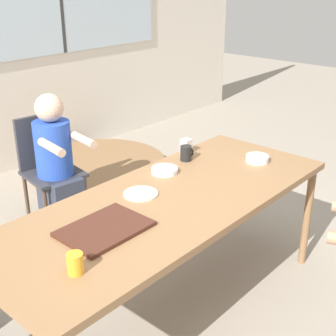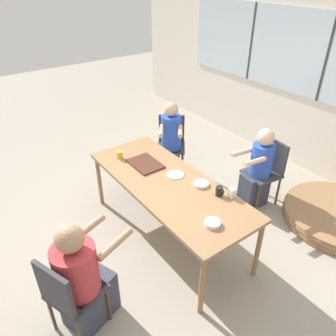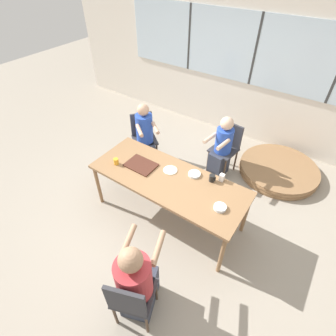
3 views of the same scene
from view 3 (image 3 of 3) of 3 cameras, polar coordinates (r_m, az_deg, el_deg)
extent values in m
plane|color=gray|center=(3.97, 0.00, -10.15)|extent=(16.00, 16.00, 0.00)
cube|color=silver|center=(5.17, 18.02, 20.28)|extent=(8.40, 0.06, 2.80)
cube|color=silver|center=(5.05, 18.54, 23.04)|extent=(5.20, 0.02, 1.16)
cube|color=#333333|center=(5.54, 4.65, 26.34)|extent=(0.04, 0.01, 1.16)
cube|color=#333333|center=(5.04, 18.51, 23.02)|extent=(0.04, 0.01, 1.16)
cube|color=olive|center=(3.42, 0.00, -2.51)|extent=(2.11, 0.83, 0.04)
cylinder|color=olive|center=(4.01, -14.94, -3.63)|extent=(0.05, 0.05, 0.71)
cylinder|color=olive|center=(3.24, 11.59, -18.11)|extent=(0.05, 0.05, 0.71)
cylinder|color=olive|center=(4.37, -8.15, 1.88)|extent=(0.05, 0.05, 0.71)
cylinder|color=olive|center=(3.67, 16.58, -9.56)|extent=(0.05, 0.05, 0.71)
cube|color=#333338|center=(4.48, 11.98, 3.80)|extent=(0.45, 0.45, 0.03)
cube|color=#333338|center=(4.49, 13.64, 7.07)|extent=(0.38, 0.09, 0.42)
cylinder|color=#4C3828|center=(4.44, 12.20, -0.39)|extent=(0.03, 0.03, 0.42)
cylinder|color=#4C3828|center=(4.57, 8.67, 1.53)|extent=(0.03, 0.03, 0.42)
cylinder|color=#4C3828|center=(4.68, 14.46, 1.66)|extent=(0.03, 0.03, 0.42)
cylinder|color=#4C3828|center=(4.80, 11.05, 3.44)|extent=(0.03, 0.03, 0.42)
cube|color=#333338|center=(2.92, -7.30, -25.39)|extent=(0.51, 0.51, 0.03)
cube|color=#333338|center=(2.66, -9.21, -26.88)|extent=(0.37, 0.17, 0.42)
cylinder|color=#4C3828|center=(3.22, -8.92, -23.48)|extent=(0.03, 0.03, 0.42)
cylinder|color=#4C3828|center=(3.16, -2.59, -25.08)|extent=(0.03, 0.03, 0.42)
cylinder|color=#4C3828|center=(3.12, -11.45, -28.84)|extent=(0.03, 0.03, 0.42)
cylinder|color=#4C3828|center=(3.05, -4.64, -30.73)|extent=(0.03, 0.03, 0.42)
cube|color=#333338|center=(4.64, -5.09, 6.12)|extent=(0.56, 0.56, 0.03)
cube|color=#333338|center=(4.67, -5.77, 9.57)|extent=(0.26, 0.32, 0.42)
cylinder|color=#4C3828|center=(4.67, -2.41, 3.10)|extent=(0.03, 0.03, 0.42)
cylinder|color=#4C3828|center=(4.62, -6.48, 2.31)|extent=(0.03, 0.03, 0.42)
cylinder|color=#4C3828|center=(4.94, -3.47, 5.44)|extent=(0.03, 0.03, 0.42)
cylinder|color=#4C3828|center=(4.89, -7.34, 4.70)|extent=(0.03, 0.03, 0.42)
cube|color=#333847|center=(4.55, 10.96, 1.16)|extent=(0.29, 0.36, 0.45)
cylinder|color=#284CB7|center=(4.32, 12.10, 5.90)|extent=(0.28, 0.28, 0.42)
sphere|color=#DBB293|center=(4.15, 12.71, 9.43)|extent=(0.21, 0.21, 0.21)
cylinder|color=#DBB293|center=(4.04, 11.95, 5.04)|extent=(0.10, 0.31, 0.06)
cylinder|color=#DBB293|center=(4.15, 9.10, 6.46)|extent=(0.10, 0.31, 0.06)
cube|color=#333847|center=(3.16, -6.20, -25.14)|extent=(0.45, 0.51, 0.45)
cylinder|color=#B23338|center=(2.72, -7.45, -22.69)|extent=(0.36, 0.36, 0.45)
sphere|color=#A37A5B|center=(2.43, -8.17, -19.19)|extent=(0.23, 0.23, 0.23)
cylinder|color=#A37A5B|center=(2.80, -8.69, -15.39)|extent=(0.19, 0.39, 0.06)
cylinder|color=#A37A5B|center=(2.73, -2.10, -16.94)|extent=(0.19, 0.39, 0.06)
cube|color=#333847|center=(4.69, -4.66, 3.36)|extent=(0.43, 0.41, 0.45)
cylinder|color=#284CB7|center=(4.46, -5.17, 8.59)|extent=(0.29, 0.29, 0.50)
sphere|color=tan|center=(4.29, -5.45, 12.50)|extent=(0.19, 0.19, 0.19)
cylinder|color=tan|center=(4.22, -2.79, 8.74)|extent=(0.28, 0.24, 0.06)
cylinder|color=tan|center=(4.17, -6.23, 8.13)|extent=(0.28, 0.24, 0.06)
cube|color=#472319|center=(3.61, -5.88, 0.70)|extent=(0.41, 0.30, 0.02)
cylinder|color=black|center=(3.39, 9.55, -2.17)|extent=(0.07, 0.07, 0.10)
torus|color=black|center=(3.38, 10.10, -2.41)|extent=(0.01, 0.07, 0.07)
cylinder|color=gold|center=(3.67, -11.24, 1.42)|extent=(0.07, 0.07, 0.09)
cube|color=silver|center=(3.42, 11.63, -2.04)|extent=(0.06, 0.06, 0.10)
cylinder|color=silver|center=(3.11, 11.26, -8.42)|extent=(0.15, 0.15, 0.04)
cylinder|color=silver|center=(3.46, 5.76, -1.34)|extent=(0.16, 0.16, 0.03)
cylinder|color=beige|center=(3.52, 0.50, -0.46)|extent=(0.19, 0.19, 0.01)
cylinder|color=olive|center=(4.98, 22.72, -0.85)|extent=(1.31, 1.31, 0.03)
cylinder|color=olive|center=(4.96, 22.81, -0.59)|extent=(1.33, 1.33, 0.03)
cylinder|color=olive|center=(4.94, 22.90, -0.33)|extent=(1.31, 1.31, 0.03)
cylinder|color=olive|center=(4.92, 22.99, -0.07)|extent=(1.33, 1.33, 0.03)
cylinder|color=olive|center=(4.90, 23.08, 0.19)|extent=(1.31, 1.31, 0.03)
camera|label=1|loc=(3.36, -42.65, 9.17)|focal=50.00mm
camera|label=2|loc=(1.06, 87.65, -24.94)|focal=35.00mm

